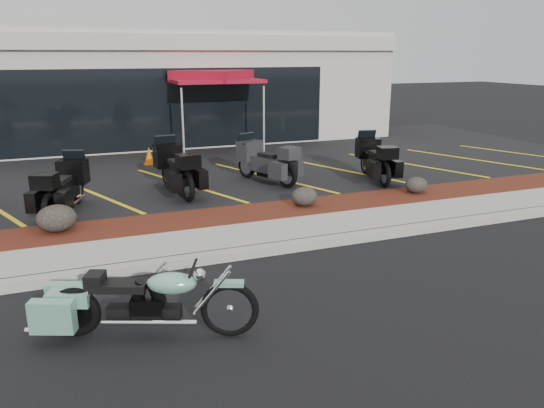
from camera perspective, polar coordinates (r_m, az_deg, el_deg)
name	(u,v)px	position (r m, az deg, el deg)	size (l,w,h in m)	color
ground	(269,277)	(8.08, -0.29, -7.82)	(90.00, 90.00, 0.00)	black
curb	(250,252)	(8.83, -2.41, -5.18)	(24.00, 0.25, 0.15)	gray
sidewalk	(237,239)	(9.46, -3.80, -3.75)	(24.00, 1.20, 0.15)	gray
mulch_bed	(218,220)	(10.55, -5.78, -1.68)	(24.00, 1.20, 0.16)	#3E160E
upper_lot	(167,167)	(15.66, -11.19, 3.89)	(26.00, 9.60, 0.15)	black
dealership_building	(134,87)	(21.57, -14.61, 12.09)	(18.00, 8.16, 4.00)	gray
boulder_left	(57,218)	(10.24, -22.16, -1.43)	(0.70, 0.58, 0.49)	black
boulder_mid	(304,196)	(11.13, 3.50, 0.81)	(0.56, 0.47, 0.40)	black
boulder_right	(416,185)	(12.59, 15.26, 2.00)	(0.53, 0.44, 0.37)	black
hero_cruiser	(230,301)	(6.31, -4.59, -10.41)	(2.60, 0.66, 0.91)	#6AA58D
touring_black_front	(76,177)	(12.00, -20.37, 2.78)	(2.00, 0.76, 1.16)	black
touring_black_mid	(166,161)	(12.95, -11.29, 4.57)	(2.15, 0.82, 1.25)	black
touring_grey	(247,155)	(13.61, -2.76, 5.24)	(2.02, 0.77, 1.18)	#313035
touring_black_rear	(366,152)	(14.24, 10.10, 5.50)	(2.03, 0.78, 1.18)	black
traffic_cone	(149,156)	(15.78, -13.08, 5.07)	(0.30, 0.30, 0.50)	#D75907
popup_canopy	(212,78)	(17.69, -6.46, 13.35)	(3.32, 3.32, 2.59)	silver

